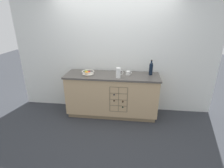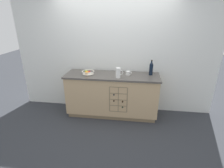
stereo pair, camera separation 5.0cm
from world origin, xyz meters
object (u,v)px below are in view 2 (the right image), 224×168
object	(u,v)px
fruit_bowl	(88,72)
ceramic_mug	(128,73)
white_pitcher	(118,73)
standing_wine_bottle	(151,68)

from	to	relation	value
fruit_bowl	ceramic_mug	size ratio (longest dim) A/B	2.10
white_pitcher	ceramic_mug	bearing A→B (deg)	48.15
fruit_bowl	ceramic_mug	distance (m)	0.84
ceramic_mug	standing_wine_bottle	xyz separation A→B (m)	(0.47, 0.06, 0.10)
ceramic_mug	fruit_bowl	bearing A→B (deg)	-175.30
white_pitcher	standing_wine_bottle	bearing A→B (deg)	22.26
fruit_bowl	standing_wine_bottle	size ratio (longest dim) A/B	0.84
fruit_bowl	ceramic_mug	bearing A→B (deg)	4.70
standing_wine_bottle	ceramic_mug	bearing A→B (deg)	-172.58
white_pitcher	ceramic_mug	world-z (taller)	white_pitcher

